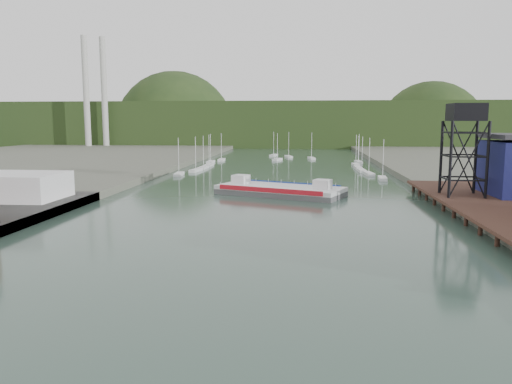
# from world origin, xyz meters

# --- Properties ---
(ground) EXTENTS (600.00, 600.00, 0.00)m
(ground) POSITION_xyz_m (0.00, 0.00, 0.00)
(ground) COLOR #2A4134
(ground) RESTS_ON ground
(east_pier) EXTENTS (14.00, 70.00, 2.45)m
(east_pier) POSITION_xyz_m (37.00, 45.00, 1.90)
(east_pier) COLOR black
(east_pier) RESTS_ON ground
(white_shed) EXTENTS (18.00, 12.00, 4.50)m
(white_shed) POSITION_xyz_m (-44.00, 50.00, 3.85)
(white_shed) COLOR silver
(white_shed) RESTS_ON west_quay
(lift_tower) EXTENTS (6.50, 6.50, 16.00)m
(lift_tower) POSITION_xyz_m (35.00, 58.00, 15.65)
(lift_tower) COLOR black
(lift_tower) RESTS_ON east_pier
(marina_sailboats) EXTENTS (57.71, 92.65, 0.90)m
(marina_sailboats) POSITION_xyz_m (0.08, 138.46, 0.35)
(marina_sailboats) COLOR silver
(marina_sailboats) RESTS_ON ground
(smokestacks) EXTENTS (11.20, 8.20, 60.00)m
(smokestacks) POSITION_xyz_m (-106.00, 232.50, 30.00)
(smokestacks) COLOR #AEAEA8
(smokestacks) RESTS_ON ground
(distant_hills) EXTENTS (500.00, 120.00, 80.00)m
(distant_hills) POSITION_xyz_m (-3.98, 301.35, 10.38)
(distant_hills) COLOR #1E3116
(distant_hills) RESTS_ON ground
(chain_ferry) EXTENTS (27.73, 19.35, 3.71)m
(chain_ferry) POSITION_xyz_m (2.43, 69.89, 1.06)
(chain_ferry) COLOR #4D4D50
(chain_ferry) RESTS_ON ground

